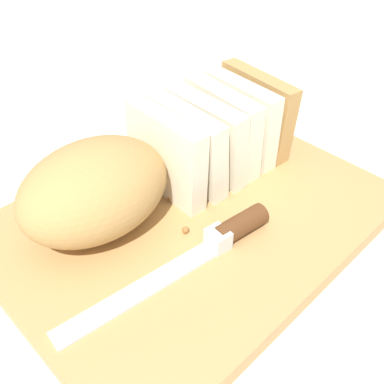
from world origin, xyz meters
The scene contains 7 objects.
ground_plane centered at (0.00, 0.00, 0.00)m, with size 3.00×3.00×0.00m, color silver.
cutting_board centered at (0.00, 0.00, 0.01)m, with size 0.42×0.32×0.02m, color tan.
bread_loaf centered at (-0.01, 0.05, 0.07)m, with size 0.34×0.12×0.10m.
bread_knife centered at (-0.01, -0.06, 0.03)m, with size 0.25×0.04×0.02m.
crumb_near_knife centered at (-0.03, -0.02, 0.03)m, with size 0.01×0.01×0.01m, color #996633.
crumb_near_loaf centered at (-0.02, 0.06, 0.03)m, with size 0.01×0.01×0.01m, color #996633.
crumb_stray_left centered at (-0.01, 0.03, 0.03)m, with size 0.01×0.01×0.01m, color #996633.
Camera 1 is at (-0.25, -0.28, 0.37)m, focal length 42.37 mm.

